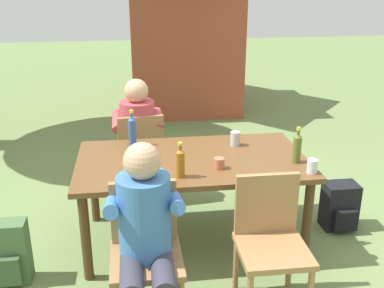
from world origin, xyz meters
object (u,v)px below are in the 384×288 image
(bottle_amber, at_px, (180,162))
(person_in_plaid_shirt, at_px, (145,231))
(dining_table, at_px, (192,168))
(cup_glass, at_px, (312,166))
(chair_far_left, at_px, (140,151))
(cup_terracotta, at_px, (219,163))
(person_in_white_shirt, at_px, (138,131))
(bottle_blue, at_px, (132,130))
(backpack_by_far_side, at_px, (7,254))
(chair_near_right, at_px, (270,236))
(brick_kiosk, at_px, (182,19))
(backpack_by_near_side, at_px, (340,207))
(cup_steel, at_px, (235,139))
(bottle_olive, at_px, (297,147))
(chair_near_left, at_px, (145,245))

(bottle_amber, bearing_deg, person_in_plaid_shirt, -115.11)
(dining_table, xyz_separation_m, cup_glass, (0.82, -0.39, 0.13))
(chair_far_left, relative_size, cup_terracotta, 10.78)
(person_in_white_shirt, distance_m, bottle_amber, 1.28)
(dining_table, relative_size, person_in_plaid_shirt, 1.51)
(dining_table, relative_size, cup_terracotta, 22.00)
(bottle_blue, distance_m, bottle_amber, 0.76)
(chair_far_left, relative_size, backpack_by_far_side, 1.84)
(chair_near_right, xyz_separation_m, brick_kiosk, (-0.00, 4.89, 0.90))
(cup_terracotta, distance_m, backpack_by_near_side, 1.27)
(bottle_amber, height_order, cup_glass, bottle_amber)
(cup_steel, bearing_deg, cup_terracotta, -116.03)
(bottle_blue, distance_m, brick_kiosk, 3.86)
(person_in_white_shirt, height_order, bottle_olive, person_in_white_shirt)
(chair_far_left, xyz_separation_m, cup_glass, (1.21, -1.18, 0.29))
(cup_terracotta, height_order, brick_kiosk, brick_kiosk)
(bottle_amber, xyz_separation_m, backpack_by_near_side, (1.41, 0.34, -0.64))
(cup_steel, bearing_deg, bottle_olive, -47.69)
(chair_near_left, height_order, bottle_olive, bottle_olive)
(cup_steel, xyz_separation_m, backpack_by_near_side, (0.89, -0.22, -0.58))
(bottle_blue, relative_size, cup_terracotta, 3.76)
(dining_table, bearing_deg, cup_steel, 31.18)
(bottle_blue, height_order, backpack_by_near_side, bottle_blue)
(person_in_white_shirt, bearing_deg, backpack_by_far_side, -126.69)
(person_in_white_shirt, bearing_deg, bottle_amber, -77.54)
(cup_terracotta, bearing_deg, bottle_amber, -159.72)
(person_in_white_shirt, xyz_separation_m, cup_glass, (1.22, -1.29, 0.12))
(bottle_blue, relative_size, brick_kiosk, 0.11)
(chair_near_left, height_order, person_in_plaid_shirt, person_in_plaid_shirt)
(chair_near_left, relative_size, cup_terracotta, 10.78)
(bottle_blue, xyz_separation_m, cup_glass, (1.27, -0.75, -0.08))
(bottle_olive, relative_size, brick_kiosk, 0.11)
(cup_steel, relative_size, cup_terracotta, 1.46)
(bottle_blue, relative_size, bottle_amber, 1.17)
(chair_near_left, relative_size, person_in_white_shirt, 0.74)
(dining_table, bearing_deg, backpack_by_far_side, -164.29)
(cup_glass, relative_size, backpack_by_near_side, 0.26)
(dining_table, bearing_deg, bottle_olive, -12.97)
(backpack_by_near_side, bearing_deg, chair_near_right, -137.21)
(person_in_white_shirt, xyz_separation_m, cup_steel, (0.79, -0.67, 0.13))
(chair_near_right, bearing_deg, bottle_amber, 138.13)
(person_in_white_shirt, height_order, brick_kiosk, brick_kiosk)
(bottle_blue, distance_m, cup_steel, 0.86)
(dining_table, height_order, cup_steel, cup_steel)
(chair_near_right, height_order, bottle_olive, bottle_olive)
(bottle_amber, distance_m, cup_glass, 0.95)
(backpack_by_far_side, bearing_deg, person_in_white_shirt, 53.31)
(bottle_olive, height_order, bottle_amber, bottle_olive)
(dining_table, height_order, cup_terracotta, cup_terracotta)
(chair_near_right, bearing_deg, person_in_plaid_shirt, -172.21)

